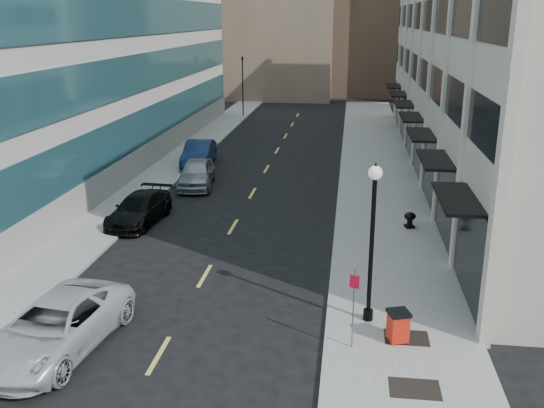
% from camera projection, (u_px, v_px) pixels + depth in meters
% --- Properties ---
extents(ground, '(160.00, 160.00, 0.00)m').
position_uv_depth(ground, '(137.00, 394.00, 16.68)').
color(ground, black).
rests_on(ground, ground).
extents(sidewalk_right, '(5.00, 80.00, 0.15)m').
position_uv_depth(sidewalk_right, '(382.00, 197.00, 34.68)').
color(sidewalk_right, gray).
rests_on(sidewalk_right, ground).
extents(sidewalk_left, '(3.00, 80.00, 0.15)m').
position_uv_depth(sidewalk_left, '(146.00, 188.00, 36.40)').
color(sidewalk_left, gray).
rests_on(sidewalk_left, ground).
extents(building_right, '(15.30, 46.50, 18.25)m').
position_uv_depth(building_right, '(539.00, 33.00, 37.50)').
color(building_right, '#B4AE99').
rests_on(building_right, ground).
extents(building_left, '(16.14, 46.00, 20.00)m').
position_uv_depth(building_left, '(37.00, 16.00, 41.26)').
color(building_left, silver).
rests_on(building_left, ground).
extents(skyline_tan_far, '(12.00, 14.00, 22.00)m').
position_uv_depth(skyline_tan_far, '(221.00, 9.00, 89.03)').
color(skyline_tan_far, '#877058').
rests_on(skyline_tan_far, ground).
extents(skyline_stone, '(10.00, 14.00, 20.00)m').
position_uv_depth(skyline_stone, '(457.00, 16.00, 74.02)').
color(skyline_stone, '#B4AE99').
rests_on(skyline_stone, ground).
extents(grate_mid, '(1.40, 1.00, 0.01)m').
position_uv_depth(grate_mid, '(415.00, 389.00, 16.64)').
color(grate_mid, black).
rests_on(grate_mid, sidewalk_right).
extents(grate_far, '(1.40, 1.00, 0.01)m').
position_uv_depth(grate_far, '(406.00, 337.00, 19.29)').
color(grate_far, black).
rests_on(grate_far, sidewalk_right).
extents(road_centerline, '(0.15, 68.20, 0.01)m').
position_uv_depth(road_centerline, '(244.00, 208.00, 32.78)').
color(road_centerline, '#D8CC4C').
rests_on(road_centerline, ground).
extents(traffic_signal, '(0.66, 0.66, 6.98)m').
position_uv_depth(traffic_signal, '(242.00, 60.00, 61.13)').
color(traffic_signal, black).
rests_on(traffic_signal, ground).
extents(car_white_van, '(3.48, 6.22, 1.64)m').
position_uv_depth(car_white_van, '(56.00, 326.00, 18.63)').
color(car_white_van, silver).
rests_on(car_white_van, ground).
extents(car_black_pickup, '(2.45, 5.16, 1.45)m').
position_uv_depth(car_black_pickup, '(139.00, 209.00, 30.31)').
color(car_black_pickup, black).
rests_on(car_black_pickup, ground).
extents(car_silver_sedan, '(2.62, 5.17, 1.69)m').
position_uv_depth(car_silver_sedan, '(196.00, 173.00, 36.76)').
color(car_silver_sedan, '#94989C').
rests_on(car_silver_sedan, ground).
extents(car_blue_sedan, '(2.16, 5.25, 1.69)m').
position_uv_depth(car_blue_sedan, '(199.00, 154.00, 42.02)').
color(car_blue_sedan, '#132649').
rests_on(car_blue_sedan, ground).
extents(trash_bin, '(0.80, 0.80, 1.04)m').
position_uv_depth(trash_bin, '(398.00, 325.00, 18.94)').
color(trash_bin, red).
rests_on(trash_bin, sidewalk_right).
extents(lamppost, '(0.45, 0.45, 5.47)m').
position_uv_depth(lamppost, '(372.00, 230.00, 19.50)').
color(lamppost, black).
rests_on(lamppost, sidewalk_right).
extents(sign_post, '(0.30, 0.13, 2.59)m').
position_uv_depth(sign_post, '(354.00, 299.00, 18.25)').
color(sign_post, slate).
rests_on(sign_post, sidewalk_right).
extents(urn_planter, '(0.55, 0.55, 0.77)m').
position_uv_depth(urn_planter, '(410.00, 218.00, 29.25)').
color(urn_planter, black).
rests_on(urn_planter, sidewalk_right).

